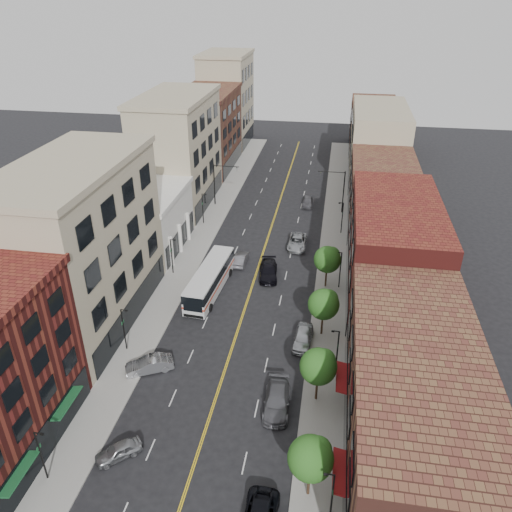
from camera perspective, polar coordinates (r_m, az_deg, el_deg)
The scene contains 36 objects.
ground at distance 47.12m, azimuth -5.42°, elevation -18.10°, with size 220.00×220.00×0.00m, color black.
sidewalk_left at distance 76.76m, azimuth -6.23°, elevation 2.13°, with size 4.00×110.00×0.15m, color gray.
sidewalk_right at distance 74.26m, azimuth 8.83°, elevation 0.97°, with size 4.00×110.00×0.15m, color gray.
bldg_l_tanoffice at distance 57.15m, azimuth -19.27°, elevation 0.78°, with size 10.00×22.00×18.00m, color tan.
bldg_l_white at distance 73.81m, azimuth -12.46°, elevation 3.84°, with size 10.00×14.00×8.00m, color silver.
bldg_l_far_a at distance 86.97m, azimuth -8.84°, elevation 11.54°, with size 10.00×20.00×18.00m, color tan.
bldg_l_far_b at distance 105.82m, azimuth -5.48°, elevation 13.99°, with size 10.00×20.00×15.00m, color #5A2D24.
bldg_l_far_c at distance 122.29m, azimuth -3.36°, elevation 17.28°, with size 10.00×16.00×20.00m, color tan.
bldg_r_near at distance 43.25m, azimuth 17.52°, elevation -15.56°, with size 10.00×26.00×10.00m, color #5A2D24.
bldg_r_mid at distance 62.22m, azimuth 15.37°, elevation 0.62°, with size 10.00×22.00×12.00m, color #5B1A18.
bldg_r_far_a at distance 81.71m, azimuth 14.24°, elevation 6.87°, with size 10.00×20.00×10.00m, color #5A2D24.
bldg_r_far_b at distance 100.95m, azimuth 13.73°, elevation 12.30°, with size 10.00×22.00×14.00m, color tan.
bldg_r_far_c at distance 120.63m, azimuth 13.20°, elevation 14.25°, with size 10.00×18.00×11.00m, color #5A2D24.
tree_r_0 at distance 39.17m, azimuth 6.41°, elevation -21.86°, with size 3.40×3.40×5.59m.
tree_r_1 at distance 46.19m, azimuth 7.26°, elevation -12.29°, with size 3.40×3.40×5.59m.
tree_r_2 at distance 54.15m, azimuth 7.83°, elevation -5.38°, with size 3.40×3.40×5.59m.
tree_r_3 at distance 62.70m, azimuth 8.25°, elevation -0.30°, with size 3.40×3.40×5.59m.
lamp_l_0 at distance 43.84m, azimuth -23.37°, elevation -19.96°, with size 0.81×0.55×5.05m.
lamp_l_1 at distance 53.95m, azimuth -14.87°, elevation -7.85°, with size 0.81×0.55×5.05m.
lamp_l_2 at distance 66.42m, azimuth -9.60°, elevation 0.20°, with size 0.81×0.55×5.05m.
lamp_l_3 at distance 80.15m, azimuth -6.08°, elevation 5.61°, with size 0.81×0.55×5.05m.
lamp_r_0 at distance 38.84m, azimuth 8.62°, elevation -25.47°, with size 0.81×0.55×5.05m.
lamp_r_1 at distance 49.97m, azimuth 9.24°, elevation -10.50°, with size 0.81×0.55×5.05m.
lamp_r_2 at distance 63.23m, azimuth 9.58°, elevation -1.36°, with size 0.81×0.55×5.05m.
lamp_r_3 at distance 77.53m, azimuth 9.80°, elevation 4.51°, with size 0.81×0.55×5.05m.
signal_mast_left at distance 86.56m, azimuth -4.32°, elevation 8.67°, with size 4.49×0.18×7.20m.
signal_mast_right at distance 84.29m, azimuth 9.51°, elevation 7.79°, with size 4.49×0.18×7.20m.
city_bus at distance 62.55m, azimuth -5.30°, elevation -2.57°, with size 3.70×12.74×3.24m.
car_angle_a at distance 45.24m, azimuth -15.44°, elevation -20.69°, with size 1.53×3.81×1.30m, color gray.
car_angle_b at distance 52.09m, azimuth -12.08°, elevation -12.05°, with size 1.65×4.73×1.56m, color #9B9EA3.
car_parked_mid at distance 47.39m, azimuth 2.39°, elevation -16.19°, with size 2.30×5.65×1.64m, color #55555A.
car_parked_far at distance 54.49m, azimuth 5.39°, elevation -9.26°, with size 1.95×4.85×1.65m, color #B4B8BD.
car_lane_behind at distance 69.03m, azimuth -1.76°, elevation -0.33°, with size 1.53×4.38×1.44m, color #57565C.
car_lane_a at distance 65.97m, azimuth 1.44°, elevation -1.72°, with size 2.30×5.66×1.64m, color black.
car_lane_b at distance 73.64m, azimuth 4.72°, elevation 1.61°, with size 2.62×5.68×1.58m, color #9B9FA2.
car_lane_c at distance 87.88m, azimuth 5.91°, elevation 6.19°, with size 1.79×4.45×1.52m, color #525157.
Camera 1 is at (9.44, -30.89, 34.30)m, focal length 35.00 mm.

